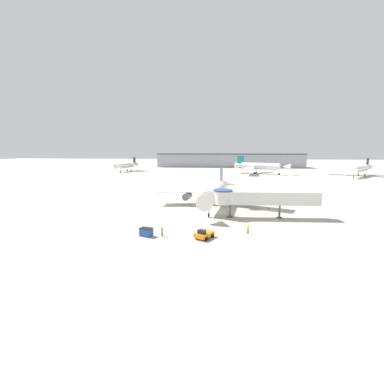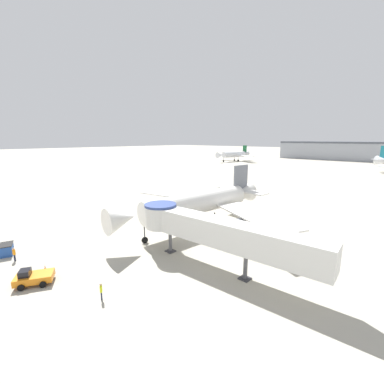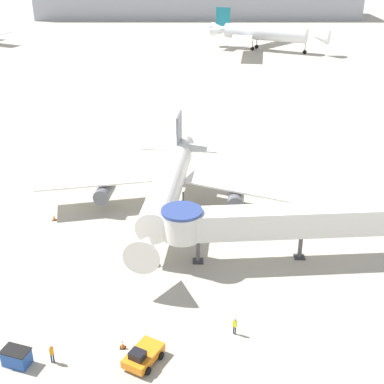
# 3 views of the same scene
# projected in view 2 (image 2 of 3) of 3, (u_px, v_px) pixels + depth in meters

# --- Properties ---
(ground_plane) EXTENTS (800.00, 800.00, 0.00)m
(ground_plane) POSITION_uv_depth(u_px,v_px,m) (185.00, 231.00, 40.23)
(ground_plane) COLOR #A8A393
(main_airplane) EXTENTS (33.52, 28.93, 9.53)m
(main_airplane) POSITION_uv_depth(u_px,v_px,m) (201.00, 203.00, 41.66)
(main_airplane) COLOR white
(main_airplane) RESTS_ON ground_plane
(jet_bridge) EXTENTS (22.51, 4.84, 6.08)m
(jet_bridge) POSITION_uv_depth(u_px,v_px,m) (210.00, 229.00, 28.50)
(jet_bridge) COLOR silver
(jet_bridge) RESTS_ON ground_plane
(pushback_tug_orange) EXTENTS (3.37, 3.93, 1.60)m
(pushback_tug_orange) POSITION_uv_depth(u_px,v_px,m) (33.00, 277.00, 25.63)
(pushback_tug_orange) COLOR orange
(pushback_tug_orange) RESTS_ON ground_plane
(service_container_blue) EXTENTS (2.49, 1.99, 1.40)m
(service_container_blue) POSITION_uv_depth(u_px,v_px,m) (7.00, 249.00, 32.07)
(service_container_blue) COLOR #234C9E
(service_container_blue) RESTS_ON ground_plane
(traffic_cone_apron_front) EXTENTS (0.46, 0.46, 0.76)m
(traffic_cone_apron_front) POSITION_uv_depth(u_px,v_px,m) (45.00, 268.00, 28.07)
(traffic_cone_apron_front) COLOR black
(traffic_cone_apron_front) RESTS_ON ground_plane
(traffic_cone_starboard_wing) EXTENTS (0.42, 0.42, 0.70)m
(traffic_cone_starboard_wing) POSITION_uv_depth(u_px,v_px,m) (275.00, 248.00, 33.48)
(traffic_cone_starboard_wing) COLOR black
(traffic_cone_starboard_wing) RESTS_ON ground_plane
(traffic_cone_port_wing) EXTENTS (0.47, 0.47, 0.77)m
(traffic_cone_port_wing) POSITION_uv_depth(u_px,v_px,m) (146.00, 210.00, 50.65)
(traffic_cone_port_wing) COLOR black
(traffic_cone_port_wing) RESTS_ON ground_plane
(ground_crew_marshaller) EXTENTS (0.36, 0.28, 1.67)m
(ground_crew_marshaller) POSITION_uv_depth(u_px,v_px,m) (14.00, 253.00, 30.35)
(ground_crew_marshaller) COLOR #1E2338
(ground_crew_marshaller) RESTS_ON ground_plane
(ground_crew_wing_walker) EXTENTS (0.36, 0.32, 1.62)m
(ground_crew_wing_walker) POSITION_uv_depth(u_px,v_px,m) (101.00, 290.00, 23.01)
(ground_crew_wing_walker) COLOR #1E2338
(ground_crew_wing_walker) RESTS_ON ground_plane
(background_jet_green_tail) EXTENTS (29.29, 28.26, 9.94)m
(background_jet_green_tail) POSITION_uv_depth(u_px,v_px,m) (235.00, 154.00, 164.71)
(background_jet_green_tail) COLOR silver
(background_jet_green_tail) RESTS_ON ground_plane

